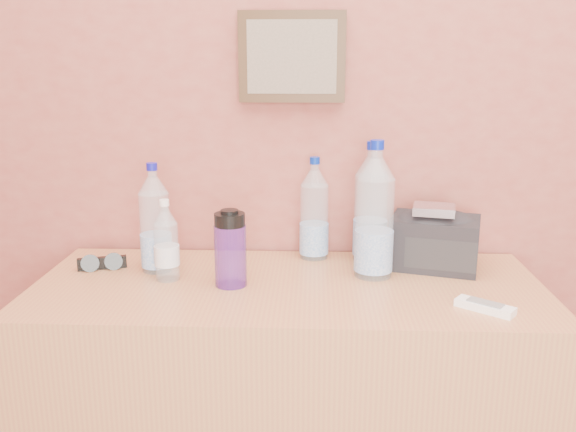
% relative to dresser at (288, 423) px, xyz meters
% --- Properties ---
extents(picture_frame, '(0.30, 0.03, 0.25)m').
position_rel_dresser_xyz_m(picture_frame, '(0.00, 0.27, 0.99)').
color(picture_frame, '#382311').
rests_on(picture_frame, room_shell).
extents(dresser, '(1.32, 0.55, 0.83)m').
position_rel_dresser_xyz_m(dresser, '(0.00, 0.00, 0.00)').
color(dresser, '#9E7F55').
rests_on(dresser, ground).
extents(pet_large_a, '(0.08, 0.08, 0.30)m').
position_rel_dresser_xyz_m(pet_large_a, '(-0.37, 0.09, 0.55)').
color(pet_large_a, silver).
rests_on(pet_large_a, dresser).
extents(pet_large_b, '(0.08, 0.08, 0.30)m').
position_rel_dresser_xyz_m(pet_large_b, '(0.07, 0.22, 0.55)').
color(pet_large_b, silver).
rests_on(pet_large_b, dresser).
extents(pet_large_c, '(0.09, 0.09, 0.35)m').
position_rel_dresser_xyz_m(pet_large_c, '(0.23, 0.21, 0.57)').
color(pet_large_c, white).
rests_on(pet_large_c, dresser).
extents(pet_large_d, '(0.10, 0.10, 0.37)m').
position_rel_dresser_xyz_m(pet_large_d, '(0.23, 0.07, 0.58)').
color(pet_large_d, white).
rests_on(pet_large_d, dresser).
extents(pet_small, '(0.06, 0.06, 0.22)m').
position_rel_dresser_xyz_m(pet_small, '(-0.32, 0.02, 0.51)').
color(pet_small, silver).
rests_on(pet_small, dresser).
extents(nalgene_bottle, '(0.08, 0.08, 0.20)m').
position_rel_dresser_xyz_m(nalgene_bottle, '(-0.15, -0.02, 0.51)').
color(nalgene_bottle, '#4F228D').
rests_on(nalgene_bottle, dresser).
extents(sunglasses, '(0.14, 0.09, 0.03)m').
position_rel_dresser_xyz_m(sunglasses, '(-0.52, 0.09, 0.43)').
color(sunglasses, black).
rests_on(sunglasses, dresser).
extents(ac_remote, '(0.13, 0.12, 0.02)m').
position_rel_dresser_xyz_m(ac_remote, '(0.47, -0.16, 0.42)').
color(ac_remote, silver).
rests_on(ac_remote, dresser).
extents(toiletry_bag, '(0.27, 0.23, 0.16)m').
position_rel_dresser_xyz_m(toiletry_bag, '(0.40, 0.15, 0.49)').
color(toiletry_bag, black).
rests_on(toiletry_bag, dresser).
extents(foil_packet, '(0.13, 0.11, 0.02)m').
position_rel_dresser_xyz_m(foil_packet, '(0.39, 0.12, 0.59)').
color(foil_packet, white).
rests_on(foil_packet, toiletry_bag).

